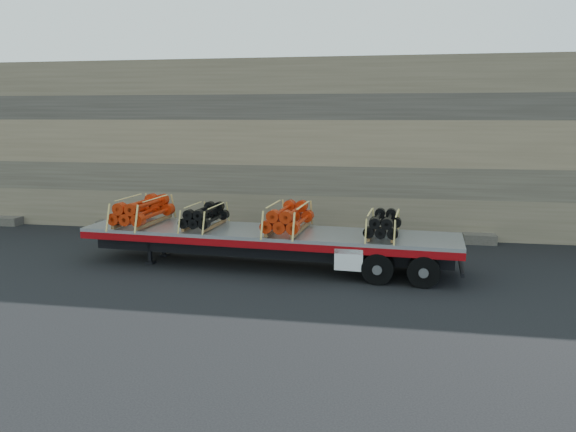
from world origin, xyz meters
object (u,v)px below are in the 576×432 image
bundle_rear (383,225)px  bundle_midrear (288,219)px  bundle_midfront (205,217)px  bundle_front (143,211)px  trailer (267,249)px

bundle_rear → bundle_midrear: bearing=180.0°
bundle_midfront → bundle_rear: bundle_rear is taller
bundle_midfront → bundle_rear: 5.74m
bundle_midfront → bundle_rear: (5.73, -0.36, 0.00)m
bundle_midfront → bundle_midrear: bearing=0.0°
bundle_midfront → bundle_rear: bearing=-0.0°
bundle_midfront → bundle_midrear: (2.79, -0.18, 0.06)m
bundle_front → bundle_midfront: (2.22, -0.14, -0.08)m
trailer → bundle_front: bundle_front is taller
trailer → bundle_midfront: 2.32m
trailer → bundle_rear: (3.62, -0.23, 0.95)m
trailer → bundle_rear: 3.75m
bundle_front → bundle_rear: bundle_front is taller
trailer → bundle_midfront: bearing=180.0°
bundle_front → bundle_rear: size_ratio=1.23×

